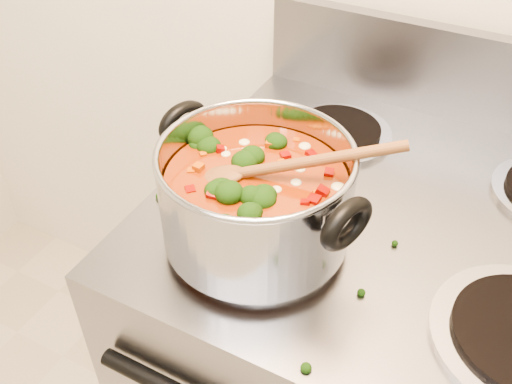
% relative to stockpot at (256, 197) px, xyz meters
% --- Properties ---
extents(stockpot, '(0.31, 0.25, 0.15)m').
position_rel_stockpot_xyz_m(stockpot, '(0.00, 0.00, 0.00)').
color(stockpot, '#A6A6AE').
rests_on(stockpot, electric_range).
extents(wooden_spoon, '(0.25, 0.13, 0.08)m').
position_rel_stockpot_xyz_m(wooden_spoon, '(0.01, 0.01, 0.05)').
color(wooden_spoon, brown).
rests_on(wooden_spoon, stockpot).
extents(cooktop_crumbs, '(0.14, 0.29, 0.01)m').
position_rel_stockpot_xyz_m(cooktop_crumbs, '(-0.15, -0.03, -0.08)').
color(cooktop_crumbs, black).
rests_on(cooktop_crumbs, electric_range).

